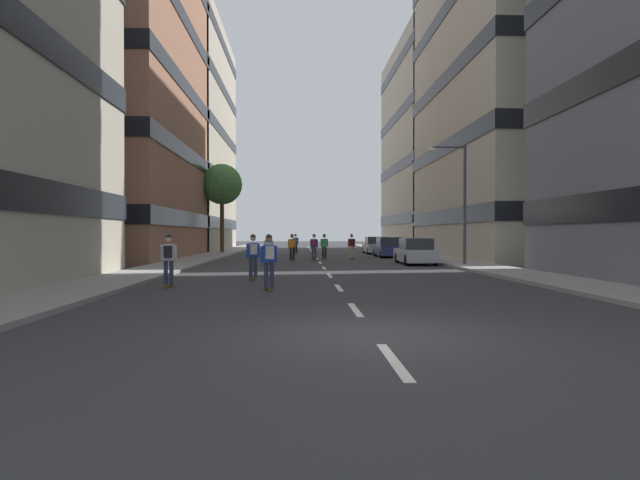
{
  "coord_description": "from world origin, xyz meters",
  "views": [
    {
      "loc": [
        -1.35,
        -9.34,
        1.8
      ],
      "look_at": [
        0.0,
        22.88,
        1.4
      ],
      "focal_mm": 29.51,
      "sensor_mm": 36.0,
      "label": 1
    }
  ],
  "objects_px": {
    "parked_car_far": "(416,252)",
    "parked_car_near": "(389,248)",
    "street_tree_near": "(222,185)",
    "skater_3": "(324,245)",
    "skater_8": "(352,245)",
    "streetlamp_right": "(458,191)",
    "skater_1": "(169,257)",
    "skater_0": "(292,246)",
    "skater_6": "(296,243)",
    "skater_5": "(269,248)",
    "skater_7": "(253,254)",
    "parked_car_mid": "(375,246)",
    "skater_4": "(269,258)",
    "skater_2": "(314,245)"
  },
  "relations": [
    {
      "from": "skater_5",
      "to": "skater_6",
      "type": "xyz_separation_m",
      "value": [
        1.45,
        16.22,
        0.0
      ]
    },
    {
      "from": "skater_5",
      "to": "skater_7",
      "type": "height_order",
      "value": "same"
    },
    {
      "from": "street_tree_near",
      "to": "skater_7",
      "type": "height_order",
      "value": "street_tree_near"
    },
    {
      "from": "skater_0",
      "to": "skater_6",
      "type": "height_order",
      "value": "same"
    },
    {
      "from": "skater_5",
      "to": "street_tree_near",
      "type": "bearing_deg",
      "value": 106.58
    },
    {
      "from": "parked_car_mid",
      "to": "street_tree_near",
      "type": "relative_size",
      "value": 0.56
    },
    {
      "from": "street_tree_near",
      "to": "skater_6",
      "type": "bearing_deg",
      "value": -7.26
    },
    {
      "from": "street_tree_near",
      "to": "skater_3",
      "type": "xyz_separation_m",
      "value": [
        8.57,
        -10.37,
        -5.15
      ]
    },
    {
      "from": "skater_3",
      "to": "skater_1",
      "type": "bearing_deg",
      "value": -108.18
    },
    {
      "from": "parked_car_mid",
      "to": "skater_7",
      "type": "distance_m",
      "value": 27.63
    },
    {
      "from": "parked_car_mid",
      "to": "skater_3",
      "type": "bearing_deg",
      "value": -116.58
    },
    {
      "from": "parked_car_far",
      "to": "skater_1",
      "type": "height_order",
      "value": "skater_1"
    },
    {
      "from": "skater_5",
      "to": "skater_8",
      "type": "relative_size",
      "value": 1.0
    },
    {
      "from": "skater_2",
      "to": "skater_6",
      "type": "relative_size",
      "value": 1.0
    },
    {
      "from": "skater_1",
      "to": "skater_6",
      "type": "bearing_deg",
      "value": 81.72
    },
    {
      "from": "skater_1",
      "to": "skater_5",
      "type": "bearing_deg",
      "value": 77.54
    },
    {
      "from": "skater_3",
      "to": "skater_4",
      "type": "bearing_deg",
      "value": -97.89
    },
    {
      "from": "parked_car_far",
      "to": "streetlamp_right",
      "type": "relative_size",
      "value": 0.68
    },
    {
      "from": "parked_car_near",
      "to": "skater_0",
      "type": "bearing_deg",
      "value": -144.97
    },
    {
      "from": "skater_8",
      "to": "streetlamp_right",
      "type": "bearing_deg",
      "value": -58.92
    },
    {
      "from": "skater_6",
      "to": "skater_8",
      "type": "bearing_deg",
      "value": -66.57
    },
    {
      "from": "parked_car_mid",
      "to": "skater_8",
      "type": "height_order",
      "value": "skater_8"
    },
    {
      "from": "skater_1",
      "to": "skater_3",
      "type": "distance_m",
      "value": 19.77
    },
    {
      "from": "parked_car_far",
      "to": "parked_car_near",
      "type": "bearing_deg",
      "value": 90.0
    },
    {
      "from": "skater_4",
      "to": "skater_5",
      "type": "height_order",
      "value": "same"
    },
    {
      "from": "skater_8",
      "to": "skater_0",
      "type": "bearing_deg",
      "value": -151.43
    },
    {
      "from": "parked_car_mid",
      "to": "skater_8",
      "type": "bearing_deg",
      "value": -107.58
    },
    {
      "from": "parked_car_mid",
      "to": "skater_6",
      "type": "xyz_separation_m",
      "value": [
        -7.1,
        -0.57,
        0.29
      ]
    },
    {
      "from": "street_tree_near",
      "to": "skater_8",
      "type": "height_order",
      "value": "street_tree_near"
    },
    {
      "from": "parked_car_mid",
      "to": "streetlamp_right",
      "type": "distance_m",
      "value": 18.55
    },
    {
      "from": "parked_car_mid",
      "to": "skater_3",
      "type": "xyz_separation_m",
      "value": [
        -5.06,
        -10.11,
        0.29
      ]
    },
    {
      "from": "skater_3",
      "to": "parked_car_near",
      "type": "bearing_deg",
      "value": 31.85
    },
    {
      "from": "street_tree_near",
      "to": "streetlamp_right",
      "type": "bearing_deg",
      "value": -49.79
    },
    {
      "from": "skater_6",
      "to": "skater_1",
      "type": "bearing_deg",
      "value": -98.28
    },
    {
      "from": "skater_1",
      "to": "streetlamp_right",
      "type": "bearing_deg",
      "value": 39.32
    },
    {
      "from": "parked_car_mid",
      "to": "skater_4",
      "type": "bearing_deg",
      "value": -104.61
    },
    {
      "from": "skater_1",
      "to": "parked_car_near",
      "type": "bearing_deg",
      "value": 62.89
    },
    {
      "from": "skater_0",
      "to": "skater_7",
      "type": "xyz_separation_m",
      "value": [
        -1.34,
        -14.17,
        0.03
      ]
    },
    {
      "from": "skater_8",
      "to": "skater_3",
      "type": "bearing_deg",
      "value": -170.92
    },
    {
      "from": "parked_car_near",
      "to": "parked_car_far",
      "type": "distance_m",
      "value": 9.19
    },
    {
      "from": "skater_4",
      "to": "skater_6",
      "type": "distance_m",
      "value": 29.4
    },
    {
      "from": "streetlamp_right",
      "to": "parked_car_mid",
      "type": "bearing_deg",
      "value": 96.03
    },
    {
      "from": "skater_7",
      "to": "street_tree_near",
      "type": "bearing_deg",
      "value": 100.69
    },
    {
      "from": "skater_5",
      "to": "skater_7",
      "type": "relative_size",
      "value": 1.0
    },
    {
      "from": "skater_4",
      "to": "skater_8",
      "type": "relative_size",
      "value": 1.0
    },
    {
      "from": "parked_car_near",
      "to": "skater_1",
      "type": "distance_m",
      "value": 24.63
    },
    {
      "from": "skater_5",
      "to": "skater_7",
      "type": "bearing_deg",
      "value": -90.44
    },
    {
      "from": "street_tree_near",
      "to": "skater_5",
      "type": "height_order",
      "value": "street_tree_near"
    },
    {
      "from": "parked_car_mid",
      "to": "skater_2",
      "type": "height_order",
      "value": "skater_2"
    },
    {
      "from": "street_tree_near",
      "to": "skater_3",
      "type": "relative_size",
      "value": 4.41
    }
  ]
}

